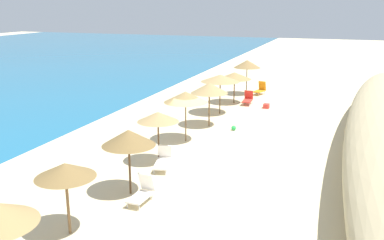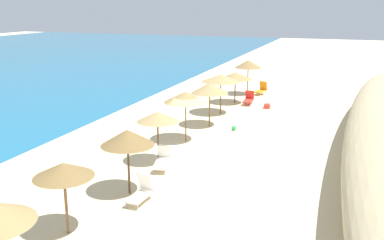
% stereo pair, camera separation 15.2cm
% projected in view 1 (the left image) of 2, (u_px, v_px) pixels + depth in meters
% --- Properties ---
extents(ground_plane, '(160.00, 160.00, 0.00)m').
position_uv_depth(ground_plane, '(196.00, 144.00, 23.86)').
color(ground_plane, beige).
extents(beach_umbrella_1, '(1.99, 1.99, 2.50)m').
position_uv_depth(beach_umbrella_1, '(65.00, 171.00, 14.02)').
color(beach_umbrella_1, brown).
rests_on(beach_umbrella_1, ground_plane).
extents(beach_umbrella_2, '(2.13, 2.13, 2.69)m').
position_uv_depth(beach_umbrella_2, '(129.00, 138.00, 17.05)').
color(beach_umbrella_2, brown).
rests_on(beach_umbrella_2, ground_plane).
extents(beach_umbrella_3, '(1.98, 1.98, 2.55)m').
position_uv_depth(beach_umbrella_3, '(158.00, 117.00, 20.45)').
color(beach_umbrella_3, brown).
rests_on(beach_umbrella_3, ground_plane).
extents(beach_umbrella_4, '(2.41, 2.41, 2.83)m').
position_uv_depth(beach_umbrella_4, '(186.00, 97.00, 23.78)').
color(beach_umbrella_4, brown).
rests_on(beach_umbrella_4, ground_plane).
extents(beach_umbrella_5, '(2.32, 2.32, 2.76)m').
position_uv_depth(beach_umbrella_5, '(209.00, 88.00, 26.84)').
color(beach_umbrella_5, brown).
rests_on(beach_umbrella_5, ground_plane).
extents(beach_umbrella_6, '(2.69, 2.69, 2.77)m').
position_uv_depth(beach_umbrella_6, '(220.00, 78.00, 29.91)').
color(beach_umbrella_6, brown).
rests_on(beach_umbrella_6, ground_plane).
extents(beach_umbrella_7, '(2.58, 2.58, 2.41)m').
position_uv_depth(beach_umbrella_7, '(234.00, 76.00, 33.25)').
color(beach_umbrella_7, brown).
rests_on(beach_umbrella_7, ground_plane).
extents(beach_umbrella_8, '(2.25, 2.25, 2.94)m').
position_uv_depth(beach_umbrella_8, '(247.00, 64.00, 36.32)').
color(beach_umbrella_8, brown).
rests_on(beach_umbrella_8, ground_plane).
extents(lounge_chair_0, '(1.75, 1.02, 0.98)m').
position_uv_depth(lounge_chair_0, '(163.00, 160.00, 20.33)').
color(lounge_chair_0, white).
rests_on(lounge_chair_0, ground_plane).
extents(lounge_chair_1, '(1.37, 0.67, 1.07)m').
position_uv_depth(lounge_chair_1, '(142.00, 192.00, 16.80)').
color(lounge_chair_1, white).
rests_on(lounge_chair_1, ground_plane).
extents(lounge_chair_2, '(1.42, 0.72, 1.01)m').
position_uv_depth(lounge_chair_2, '(248.00, 99.00, 33.31)').
color(lounge_chair_2, red).
rests_on(lounge_chair_2, ground_plane).
extents(lounge_chair_3, '(1.45, 1.00, 1.09)m').
position_uv_depth(lounge_chair_3, '(260.00, 89.00, 36.94)').
color(lounge_chair_3, orange).
rests_on(lounge_chair_3, ground_plane).
extents(beach_ball, '(0.30, 0.30, 0.30)m').
position_uv_depth(beach_ball, '(234.00, 128.00, 26.47)').
color(beach_ball, green).
rests_on(beach_ball, ground_plane).
extents(cooler_box, '(0.50, 0.41, 0.33)m').
position_uv_depth(cooler_box, '(266.00, 106.00, 32.08)').
color(cooler_box, red).
rests_on(cooler_box, ground_plane).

